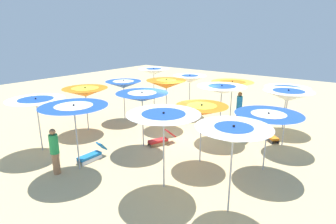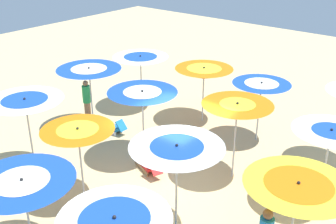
{
  "view_description": "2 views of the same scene",
  "coord_description": "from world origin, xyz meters",
  "px_view_note": "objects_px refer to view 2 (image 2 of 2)",
  "views": [
    {
      "loc": [
        9.83,
        6.78,
        4.72
      ],
      "look_at": [
        0.01,
        -0.73,
        1.11
      ],
      "focal_mm": 29.58,
      "sensor_mm": 36.0,
      "label": 1
    },
    {
      "loc": [
        -6.14,
        7.72,
        6.92
      ],
      "look_at": [
        1.38,
        -1.48,
        1.49
      ],
      "focal_mm": 44.04,
      "sensor_mm": 36.0,
      "label": 2
    }
  ],
  "objects_px": {
    "beach_umbrella_1": "(23,187)",
    "beach_umbrella_7": "(297,191)",
    "beach_umbrella_4": "(25,104)",
    "beach_umbrella_12": "(141,60)",
    "lounger_3": "(148,165)",
    "beach_umbrella_13": "(204,73)",
    "lounger_2": "(112,127)",
    "beach_umbrella_10": "(237,111)",
    "beach_umbrella_11": "(330,138)",
    "beach_umbrella_9": "(142,97)",
    "beach_umbrella_14": "(261,88)",
    "beachgoer_0": "(87,100)",
    "beach_umbrella_6": "(177,152)",
    "beach_umbrella_5": "(78,135)",
    "beach_umbrella_8": "(89,73)"
  },
  "relations": [
    {
      "from": "beach_umbrella_14",
      "to": "beach_umbrella_5",
      "type": "bearing_deg",
      "value": 71.81
    },
    {
      "from": "lounger_3",
      "to": "beach_umbrella_13",
      "type": "bearing_deg",
      "value": -57.82
    },
    {
      "from": "lounger_2",
      "to": "beach_umbrella_13",
      "type": "bearing_deg",
      "value": -124.73
    },
    {
      "from": "beach_umbrella_9",
      "to": "beach_umbrella_4",
      "type": "bearing_deg",
      "value": 53.27
    },
    {
      "from": "lounger_3",
      "to": "beach_umbrella_12",
      "type": "bearing_deg",
      "value": -23.83
    },
    {
      "from": "beach_umbrella_5",
      "to": "lounger_2",
      "type": "height_order",
      "value": "beach_umbrella_5"
    },
    {
      "from": "beach_umbrella_7",
      "to": "beach_umbrella_13",
      "type": "xyz_separation_m",
      "value": [
        5.72,
        -4.92,
        -0.06
      ]
    },
    {
      "from": "beach_umbrella_7",
      "to": "beach_umbrella_12",
      "type": "relative_size",
      "value": 1.01
    },
    {
      "from": "beach_umbrella_5",
      "to": "beach_umbrella_8",
      "type": "xyz_separation_m",
      "value": [
        3.13,
        -3.09,
        0.17
      ]
    },
    {
      "from": "beach_umbrella_11",
      "to": "beach_umbrella_13",
      "type": "relative_size",
      "value": 1.07
    },
    {
      "from": "beach_umbrella_4",
      "to": "beach_umbrella_13",
      "type": "xyz_separation_m",
      "value": [
        -1.85,
        -6.24,
        -0.35
      ]
    },
    {
      "from": "beach_umbrella_10",
      "to": "beach_umbrella_13",
      "type": "distance_m",
      "value": 3.95
    },
    {
      "from": "beach_umbrella_14",
      "to": "beach_umbrella_6",
      "type": "bearing_deg",
      "value": 97.62
    },
    {
      "from": "beach_umbrella_12",
      "to": "beach_umbrella_13",
      "type": "distance_m",
      "value": 2.74
    },
    {
      "from": "beachgoer_0",
      "to": "beach_umbrella_1",
      "type": "bearing_deg",
      "value": -106.33
    },
    {
      "from": "beach_umbrella_7",
      "to": "beach_umbrella_14",
      "type": "bearing_deg",
      "value": -55.28
    },
    {
      "from": "beach_umbrella_1",
      "to": "beach_umbrella_5",
      "type": "height_order",
      "value": "beach_umbrella_5"
    },
    {
      "from": "beach_umbrella_1",
      "to": "beach_umbrella_7",
      "type": "relative_size",
      "value": 1.0
    },
    {
      "from": "beach_umbrella_12",
      "to": "lounger_2",
      "type": "distance_m",
      "value": 3.04
    },
    {
      "from": "beach_umbrella_10",
      "to": "beach_umbrella_11",
      "type": "bearing_deg",
      "value": -174.48
    },
    {
      "from": "beach_umbrella_6",
      "to": "beach_umbrella_12",
      "type": "relative_size",
      "value": 1.1
    },
    {
      "from": "beach_umbrella_11",
      "to": "beach_umbrella_4",
      "type": "bearing_deg",
      "value": 27.73
    },
    {
      "from": "beach_umbrella_4",
      "to": "beach_umbrella_12",
      "type": "xyz_separation_m",
      "value": [
        0.84,
        -5.72,
        -0.24
      ]
    },
    {
      "from": "beach_umbrella_6",
      "to": "beachgoer_0",
      "type": "distance_m",
      "value": 7.25
    },
    {
      "from": "beach_umbrella_11",
      "to": "beach_umbrella_10",
      "type": "bearing_deg",
      "value": 5.52
    },
    {
      "from": "beach_umbrella_8",
      "to": "beach_umbrella_11",
      "type": "distance_m",
      "value": 8.24
    },
    {
      "from": "beach_umbrella_4",
      "to": "beach_umbrella_14",
      "type": "height_order",
      "value": "beach_umbrella_4"
    },
    {
      "from": "beach_umbrella_12",
      "to": "beachgoer_0",
      "type": "xyz_separation_m",
      "value": [
        0.72,
        2.27,
        -1.17
      ]
    },
    {
      "from": "beach_umbrella_1",
      "to": "beach_umbrella_14",
      "type": "bearing_deg",
      "value": -98.47
    },
    {
      "from": "beach_umbrella_1",
      "to": "lounger_2",
      "type": "relative_size",
      "value": 1.86
    },
    {
      "from": "beach_umbrella_1",
      "to": "beach_umbrella_11",
      "type": "height_order",
      "value": "beach_umbrella_11"
    },
    {
      "from": "beach_umbrella_8",
      "to": "beachgoer_0",
      "type": "xyz_separation_m",
      "value": [
        0.68,
        -0.33,
        -1.32
      ]
    },
    {
      "from": "beach_umbrella_8",
      "to": "lounger_3",
      "type": "relative_size",
      "value": 1.85
    },
    {
      "from": "beach_umbrella_1",
      "to": "beach_umbrella_12",
      "type": "distance_m",
      "value": 8.71
    },
    {
      "from": "beachgoer_0",
      "to": "beach_umbrella_14",
      "type": "bearing_deg",
      "value": -31.22
    },
    {
      "from": "beach_umbrella_11",
      "to": "beachgoer_0",
      "type": "bearing_deg",
      "value": 2.55
    },
    {
      "from": "beach_umbrella_9",
      "to": "lounger_3",
      "type": "xyz_separation_m",
      "value": [
        -0.58,
        0.47,
        -1.94
      ]
    },
    {
      "from": "beach_umbrella_10",
      "to": "beach_umbrella_13",
      "type": "height_order",
      "value": "beach_umbrella_10"
    },
    {
      "from": "beach_umbrella_5",
      "to": "beach_umbrella_12",
      "type": "relative_size",
      "value": 1.0
    },
    {
      "from": "beach_umbrella_10",
      "to": "beach_umbrella_14",
      "type": "bearing_deg",
      "value": -77.73
    },
    {
      "from": "beach_umbrella_7",
      "to": "beach_umbrella_14",
      "type": "relative_size",
      "value": 1.03
    },
    {
      "from": "beach_umbrella_1",
      "to": "beach_umbrella_8",
      "type": "distance_m",
      "value": 6.52
    },
    {
      "from": "beach_umbrella_6",
      "to": "lounger_2",
      "type": "bearing_deg",
      "value": -28.07
    },
    {
      "from": "beach_umbrella_4",
      "to": "beach_umbrella_10",
      "type": "distance_m",
      "value": 5.99
    },
    {
      "from": "beach_umbrella_12",
      "to": "beach_umbrella_1",
      "type": "bearing_deg",
      "value": 116.28
    },
    {
      "from": "beach_umbrella_12",
      "to": "beach_umbrella_13",
      "type": "relative_size",
      "value": 1.02
    },
    {
      "from": "lounger_2",
      "to": "beach_umbrella_14",
      "type": "bearing_deg",
      "value": -147.64
    },
    {
      "from": "lounger_2",
      "to": "beachgoer_0",
      "type": "bearing_deg",
      "value": -2.45
    },
    {
      "from": "lounger_2",
      "to": "beach_umbrella_9",
      "type": "bearing_deg",
      "value": 163.56
    },
    {
      "from": "beach_umbrella_10",
      "to": "beach_umbrella_12",
      "type": "distance_m",
      "value": 6.01
    }
  ]
}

